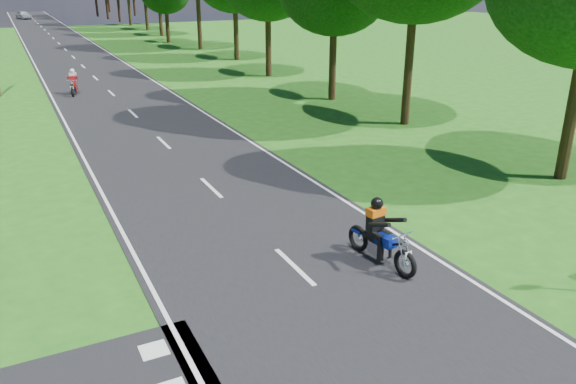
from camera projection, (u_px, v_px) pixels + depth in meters
ground at (338, 309)px, 11.72m from camera, size 160.00×160.00×0.00m
main_road at (65, 50)px, 53.50m from camera, size 7.00×140.00×0.02m
road_markings at (66, 52)px, 51.87m from camera, size 7.40×140.00×0.01m
rider_near_blue at (382, 232)px, 13.26m from camera, size 0.90×2.03×1.64m
rider_far_red at (73, 82)px, 32.82m from camera, size 0.98×1.86×1.48m
distant_car at (23, 15)px, 92.28m from camera, size 2.62×4.25×1.35m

